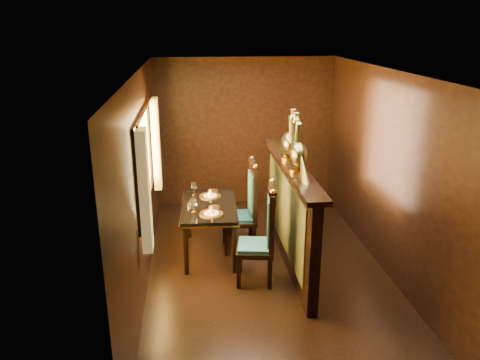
{
  "coord_description": "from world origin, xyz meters",
  "views": [
    {
      "loc": [
        -0.92,
        -5.2,
        3.04
      ],
      "look_at": [
        -0.3,
        0.44,
        1.11
      ],
      "focal_mm": 35.0,
      "sensor_mm": 36.0,
      "label": 1
    }
  ],
  "objects_px": {
    "chair_left": "(265,232)",
    "chair_right": "(248,204)",
    "dining_table": "(209,210)",
    "peacock_left": "(299,144)",
    "peacock_right": "(290,133)"
  },
  "relations": [
    {
      "from": "chair_left",
      "to": "chair_right",
      "type": "xyz_separation_m",
      "value": [
        -0.1,
        0.89,
        0.01
      ]
    },
    {
      "from": "dining_table",
      "to": "chair_right",
      "type": "xyz_separation_m",
      "value": [
        0.54,
        0.1,
        0.02
      ]
    },
    {
      "from": "dining_table",
      "to": "chair_left",
      "type": "xyz_separation_m",
      "value": [
        0.64,
        -0.79,
        0.01
      ]
    },
    {
      "from": "peacock_right",
      "to": "peacock_left",
      "type": "bearing_deg",
      "value": -90.0
    },
    {
      "from": "chair_right",
      "to": "peacock_right",
      "type": "distance_m",
      "value": 1.17
    },
    {
      "from": "dining_table",
      "to": "peacock_right",
      "type": "distance_m",
      "value": 1.48
    },
    {
      "from": "peacock_left",
      "to": "dining_table",
      "type": "bearing_deg",
      "value": 147.4
    },
    {
      "from": "chair_left",
      "to": "dining_table",
      "type": "bearing_deg",
      "value": 137.9
    },
    {
      "from": "dining_table",
      "to": "chair_right",
      "type": "distance_m",
      "value": 0.55
    },
    {
      "from": "chair_right",
      "to": "chair_left",
      "type": "bearing_deg",
      "value": -83.78
    },
    {
      "from": "dining_table",
      "to": "chair_right",
      "type": "bearing_deg",
      "value": 13.03
    },
    {
      "from": "chair_right",
      "to": "peacock_left",
      "type": "distance_m",
      "value": 1.37
    },
    {
      "from": "peacock_left",
      "to": "chair_left",
      "type": "bearing_deg",
      "value": -161.99
    },
    {
      "from": "chair_left",
      "to": "peacock_left",
      "type": "distance_m",
      "value": 1.12
    },
    {
      "from": "chair_left",
      "to": "chair_right",
      "type": "relative_size",
      "value": 0.98
    }
  ]
}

